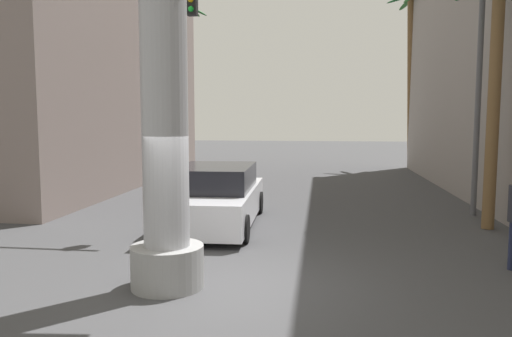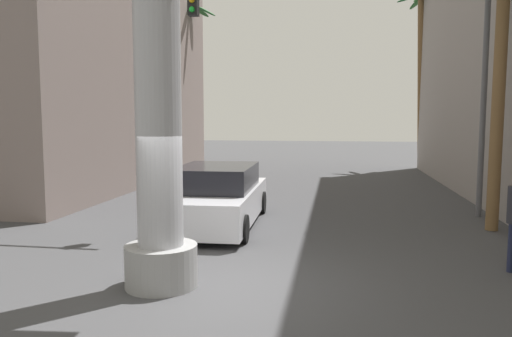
% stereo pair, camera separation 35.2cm
% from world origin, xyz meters
% --- Properties ---
extents(ground_plane, '(86.35, 86.35, 0.00)m').
position_xyz_m(ground_plane, '(0.00, 10.00, 0.00)').
color(ground_plane, '#424244').
extents(building_left, '(7.87, 16.46, 11.28)m').
position_xyz_m(building_left, '(-9.59, 12.28, 5.65)').
color(building_left, slate).
rests_on(building_left, ground).
extents(street_lamp, '(2.18, 0.28, 7.49)m').
position_xyz_m(street_lamp, '(5.58, 6.99, 4.47)').
color(street_lamp, '#59595E').
rests_on(street_lamp, ground).
extents(traffic_light_mast, '(5.08, 0.32, 6.17)m').
position_xyz_m(traffic_light_mast, '(-4.37, 4.27, 4.32)').
color(traffic_light_mast, '#333333').
rests_on(traffic_light_mast, ground).
extents(car_lead, '(2.28, 5.11, 1.56)m').
position_xyz_m(car_lead, '(-1.19, 4.71, 0.74)').
color(car_lead, black).
rests_on(car_lead, ground).
extents(palm_tree_far_right, '(3.38, 3.28, 9.63)m').
position_xyz_m(palm_tree_far_right, '(6.45, 20.72, 5.63)').
color(palm_tree_far_right, brown).
rests_on(palm_tree_far_right, ground).
extents(palm_tree_near_right, '(3.25, 3.37, 6.73)m').
position_xyz_m(palm_tree_near_right, '(5.72, 5.33, 4.68)').
color(palm_tree_near_right, brown).
rests_on(palm_tree_near_right, ground).
extents(palm_tree_far_left, '(2.63, 2.53, 8.72)m').
position_xyz_m(palm_tree_far_left, '(-5.91, 17.79, 5.47)').
color(palm_tree_far_left, brown).
rests_on(palm_tree_far_left, ground).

